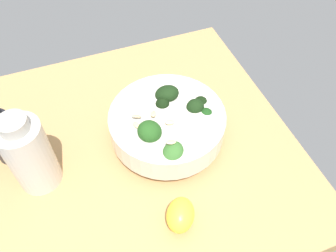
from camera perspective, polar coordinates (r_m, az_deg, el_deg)
ground_plane at (r=69.45cm, az=-4.76°, el=-4.26°), size 59.00×59.00×4.37cm
bowl_of_broccoli at (r=64.98cm, az=0.09°, el=0.21°), size 21.51×21.51×9.95cm
lemon_wedge at (r=57.85cm, az=2.03°, el=-14.30°), size 7.53×7.01×4.47cm
bottle_tall at (r=68.51cm, az=-25.40°, el=-1.46°), size 5.15×5.15×12.47cm
bottle_short at (r=61.58cm, az=-21.72°, el=-4.30°), size 7.34×7.34×16.18cm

